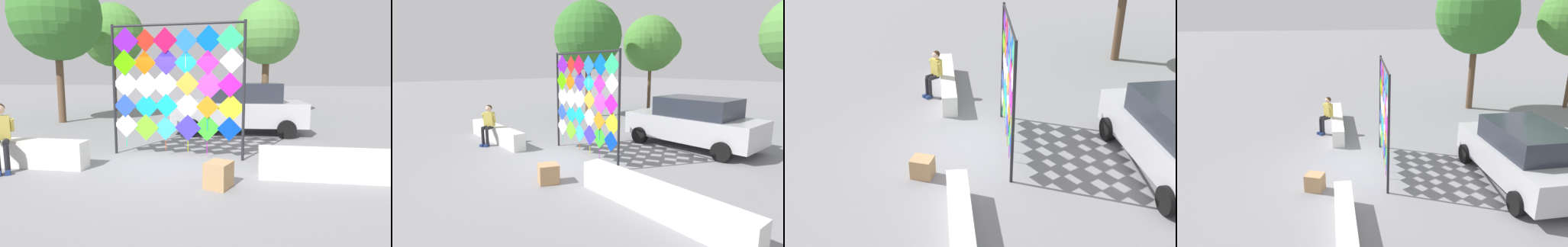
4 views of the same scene
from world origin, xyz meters
TOP-DOWN VIEW (x-y plane):
  - ground at (0.00, 0.00)m, footprint 120.00×120.00m
  - plaza_ledge_left at (-3.83, -0.41)m, footprint 3.93×0.44m
  - plaza_ledge_right at (3.83, -0.41)m, footprint 3.93×0.44m
  - kite_display_rack at (-0.13, 0.96)m, footprint 3.39×0.31m
  - seated_vendor at (-3.53, -0.82)m, footprint 0.67×0.71m
  - parked_car at (1.39, 4.73)m, footprint 4.67×2.38m
  - cardboard_box_large at (1.12, -1.15)m, footprint 0.56×0.60m
  - tree_far_right at (-6.24, 6.11)m, footprint 3.77×3.77m

SIDE VIEW (x-z plane):
  - ground at x=0.00m, z-range 0.00..0.00m
  - cardboard_box_large at x=1.12m, z-range 0.00..0.48m
  - plaza_ledge_left at x=-3.83m, z-range 0.00..0.62m
  - plaza_ledge_right at x=3.83m, z-range 0.00..0.62m
  - seated_vendor at x=-3.53m, z-range 0.13..1.59m
  - parked_car at x=1.39m, z-range 0.01..1.79m
  - kite_display_rack at x=-0.13m, z-range 0.24..3.54m
  - tree_far_right at x=-6.24m, z-range 1.21..7.64m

